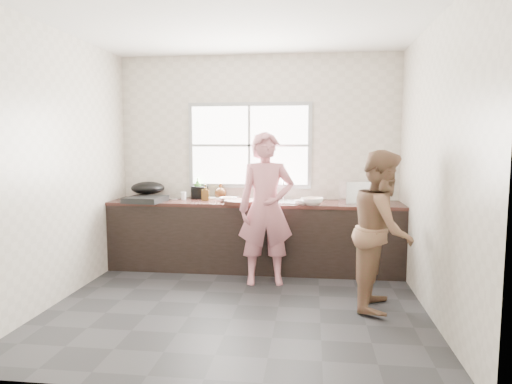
# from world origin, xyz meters

# --- Properties ---
(floor) EXTENTS (3.60, 3.20, 0.01)m
(floor) POSITION_xyz_m (0.00, 0.00, -0.01)
(floor) COLOR #28282B
(floor) RESTS_ON ground
(ceiling) EXTENTS (3.60, 3.20, 0.01)m
(ceiling) POSITION_xyz_m (0.00, 0.00, 2.71)
(ceiling) COLOR silver
(ceiling) RESTS_ON wall_back
(wall_back) EXTENTS (3.60, 0.01, 2.70)m
(wall_back) POSITION_xyz_m (0.00, 1.60, 1.35)
(wall_back) COLOR beige
(wall_back) RESTS_ON ground
(wall_left) EXTENTS (0.01, 3.20, 2.70)m
(wall_left) POSITION_xyz_m (-1.80, 0.00, 1.35)
(wall_left) COLOR silver
(wall_left) RESTS_ON ground
(wall_right) EXTENTS (0.01, 3.20, 2.70)m
(wall_right) POSITION_xyz_m (1.80, 0.00, 1.35)
(wall_right) COLOR silver
(wall_right) RESTS_ON ground
(wall_front) EXTENTS (3.60, 0.01, 2.70)m
(wall_front) POSITION_xyz_m (0.00, -1.60, 1.35)
(wall_front) COLOR beige
(wall_front) RESTS_ON ground
(cabinet) EXTENTS (3.60, 0.62, 0.82)m
(cabinet) POSITION_xyz_m (0.00, 1.29, 0.41)
(cabinet) COLOR black
(cabinet) RESTS_ON floor
(countertop) EXTENTS (3.60, 0.64, 0.04)m
(countertop) POSITION_xyz_m (0.00, 1.29, 0.84)
(countertop) COLOR #331915
(countertop) RESTS_ON cabinet
(sink) EXTENTS (0.55, 0.45, 0.02)m
(sink) POSITION_xyz_m (0.35, 1.29, 0.86)
(sink) COLOR silver
(sink) RESTS_ON countertop
(faucet) EXTENTS (0.02, 0.02, 0.30)m
(faucet) POSITION_xyz_m (0.35, 1.49, 1.01)
(faucet) COLOR silver
(faucet) RESTS_ON countertop
(window_frame) EXTENTS (1.60, 0.05, 1.10)m
(window_frame) POSITION_xyz_m (-0.10, 1.59, 1.55)
(window_frame) COLOR #9EA0A5
(window_frame) RESTS_ON wall_back
(window_glazing) EXTENTS (1.50, 0.01, 1.00)m
(window_glazing) POSITION_xyz_m (-0.10, 1.57, 1.55)
(window_glazing) COLOR white
(window_glazing) RESTS_ON window_frame
(woman) EXTENTS (0.64, 0.48, 1.59)m
(woman) POSITION_xyz_m (0.20, 0.74, 0.80)
(woman) COLOR #D5808B
(woman) RESTS_ON floor
(person_side) EXTENTS (0.72, 0.85, 1.52)m
(person_side) POSITION_xyz_m (1.39, 0.12, 0.76)
(person_side) COLOR brown
(person_side) RESTS_ON floor
(cutting_board) EXTENTS (0.50, 0.50, 0.04)m
(cutting_board) POSITION_xyz_m (-0.12, 1.08, 0.88)
(cutting_board) COLOR #331914
(cutting_board) RESTS_ON countertop
(cleaver) EXTENTS (0.22, 0.18, 0.01)m
(cleaver) POSITION_xyz_m (-0.30, 1.33, 0.90)
(cleaver) COLOR #B0B1B7
(cleaver) RESTS_ON cutting_board
(bowl_mince) EXTENTS (0.22, 0.22, 0.05)m
(bowl_mince) POSITION_xyz_m (-0.32, 1.24, 0.89)
(bowl_mince) COLOR white
(bowl_mince) RESTS_ON countertop
(bowl_crabs) EXTENTS (0.26, 0.26, 0.07)m
(bowl_crabs) POSITION_xyz_m (0.71, 1.08, 0.89)
(bowl_crabs) COLOR white
(bowl_crabs) RESTS_ON countertop
(bowl_held) EXTENTS (0.24, 0.24, 0.07)m
(bowl_held) POSITION_xyz_m (0.59, 1.08, 0.89)
(bowl_held) COLOR white
(bowl_held) RESTS_ON countertop
(black_pot) EXTENTS (0.27, 0.27, 0.16)m
(black_pot) POSITION_xyz_m (-0.75, 1.51, 0.94)
(black_pot) COLOR black
(black_pot) RESTS_ON countertop
(plate_food) EXTENTS (0.25, 0.25, 0.02)m
(plate_food) POSITION_xyz_m (-0.56, 1.52, 0.87)
(plate_food) COLOR white
(plate_food) RESTS_ON countertop
(bottle_green) EXTENTS (0.13, 0.13, 0.28)m
(bottle_green) POSITION_xyz_m (-0.78, 1.52, 1.00)
(bottle_green) COLOR #3B7F29
(bottle_green) RESTS_ON countertop
(bottle_brown_tall) EXTENTS (0.09, 0.09, 0.18)m
(bottle_brown_tall) POSITION_xyz_m (-0.63, 1.33, 0.95)
(bottle_brown_tall) COLOR #4C3513
(bottle_brown_tall) RESTS_ON countertop
(bottle_brown_short) EXTENTS (0.19, 0.19, 0.18)m
(bottle_brown_short) POSITION_xyz_m (-0.47, 1.52, 0.95)
(bottle_brown_short) COLOR #472811
(bottle_brown_short) RESTS_ON countertop
(glass_jar) EXTENTS (0.08, 0.08, 0.10)m
(glass_jar) POSITION_xyz_m (-0.93, 1.37, 0.91)
(glass_jar) COLOR white
(glass_jar) RESTS_ON countertop
(burner) EXTENTS (0.48, 0.48, 0.07)m
(burner) POSITION_xyz_m (-1.33, 1.08, 0.89)
(burner) COLOR black
(burner) RESTS_ON countertop
(wok) EXTENTS (0.51, 0.51, 0.16)m
(wok) POSITION_xyz_m (-1.41, 1.40, 1.00)
(wok) COLOR black
(wok) RESTS_ON burner
(dish_rack) EXTENTS (0.41, 0.34, 0.27)m
(dish_rack) POSITION_xyz_m (1.24, 1.25, 0.99)
(dish_rack) COLOR silver
(dish_rack) RESTS_ON countertop
(pot_lid_left) EXTENTS (0.28, 0.28, 0.01)m
(pot_lid_left) POSITION_xyz_m (-1.43, 1.24, 0.87)
(pot_lid_left) COLOR silver
(pot_lid_left) RESTS_ON countertop
(pot_lid_right) EXTENTS (0.26, 0.26, 0.01)m
(pot_lid_right) POSITION_xyz_m (-1.08, 1.44, 0.87)
(pot_lid_right) COLOR silver
(pot_lid_right) RESTS_ON countertop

